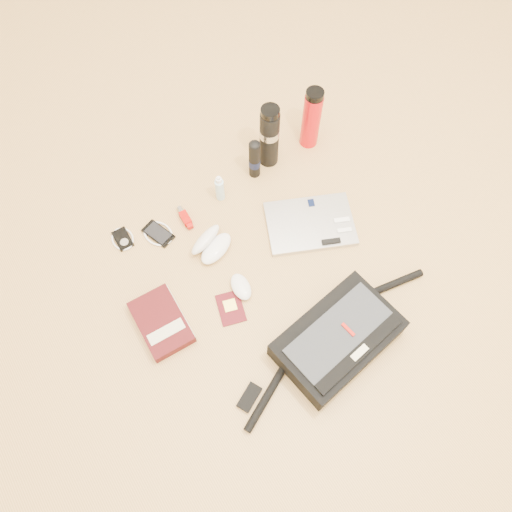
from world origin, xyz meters
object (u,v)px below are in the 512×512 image
messenger_bag (337,339)px  thermos_red (311,119)px  book (162,322)px  laptop (311,224)px  thermos_black (269,136)px

messenger_bag → thermos_red: bearing=52.4°
messenger_bag → book: bearing=132.3°
book → laptop: bearing=6.0°
messenger_bag → thermos_black: size_ratio=2.84×
messenger_bag → laptop: bearing=56.6°
thermos_black → thermos_red: bearing=-4.0°
messenger_bag → laptop: 0.44m
book → thermos_red: 0.92m
laptop → book: book is taller
laptop → thermos_black: thermos_black is taller
messenger_bag → book: size_ratio=3.48×
laptop → thermos_black: (0.04, 0.33, 0.13)m
book → thermos_black: bearing=31.3°
laptop → thermos_red: (0.22, 0.31, 0.12)m
laptop → messenger_bag: bearing=-90.8°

